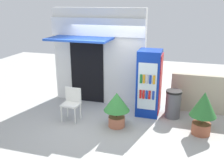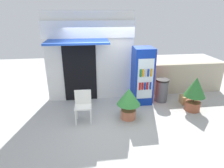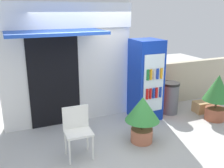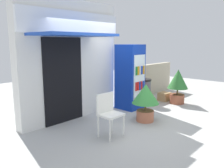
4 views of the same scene
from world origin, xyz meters
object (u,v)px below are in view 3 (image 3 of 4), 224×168
Objects in this scene: drink_cooler at (146,80)px; plastic_chair at (77,127)px; trash_bin at (170,98)px; potted_plant_curbside at (217,93)px; potted_plant_near_shop at (142,114)px; cardboard_box at (202,107)px.

drink_cooler is 2.24m from plastic_chair.
potted_plant_curbside is at bearing -46.15° from trash_bin.
drink_cooler is 1.69m from potted_plant_curbside.
potted_plant_curbside reaches higher than potted_plant_near_shop.
potted_plant_near_shop is 2.32m from cardboard_box.
plastic_chair is at bearing 177.69° from potted_plant_near_shop.
plastic_chair is 1.30m from potted_plant_near_shop.
trash_bin reaches higher than cardboard_box.
potted_plant_near_shop reaches higher than cardboard_box.
drink_cooler is at bearing 25.92° from plastic_chair.
cardboard_box is at bearing 17.51° from potted_plant_near_shop.
potted_plant_near_shop is 0.85× the size of potted_plant_curbside.
drink_cooler reaches higher than trash_bin.
cardboard_box is at bearing 85.25° from potted_plant_curbside.
cardboard_box is at bearing 10.33° from plastic_chair.
potted_plant_near_shop is at bearing -123.78° from drink_cooler.
drink_cooler is 2.09× the size of plastic_chair.
plastic_chair is at bearing -169.67° from cardboard_box.
trash_bin is (1.38, 0.98, -0.19)m from potted_plant_near_shop.
potted_plant_curbside reaches higher than plastic_chair.
cardboard_box is (0.04, 0.48, -0.54)m from potted_plant_curbside.
potted_plant_near_shop reaches higher than plastic_chair.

